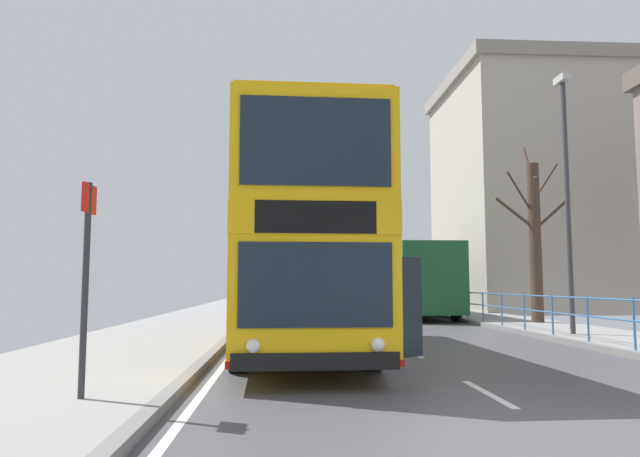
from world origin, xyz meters
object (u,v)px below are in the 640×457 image
Objects in this scene: double_decker_bus_main at (298,248)px; bus_stop_sign_near at (86,264)px; background_bus_far_lane at (410,279)px; background_building_00 at (523,223)px; street_lamp_far_side at (567,181)px; background_building_02 at (569,192)px; bare_tree_far_00 at (535,238)px.

double_decker_bus_main is 3.94× the size of bus_stop_sign_near.
bus_stop_sign_near is at bearing -112.95° from background_bus_far_lane.
bus_stop_sign_near is at bearing -119.19° from background_building_00.
street_lamp_far_side is 0.52× the size of background_building_02.
double_decker_bus_main is at bearing 65.07° from bus_stop_sign_near.
background_bus_far_lane reaches higher than bus_stop_sign_near.
bus_stop_sign_near is 0.36× the size of street_lamp_far_side.
double_decker_bus_main reaches higher than bus_stop_sign_near.
background_building_02 is at bearing 52.76° from bus_stop_sign_near.
bus_stop_sign_near is (-2.73, -5.87, -0.58)m from double_decker_bus_main.
background_bus_far_lane is at bearing 67.92° from double_decker_bus_main.
street_lamp_far_side reaches higher than bare_tree_far_00.
bare_tree_far_00 reaches higher than background_bus_far_lane.
background_bus_far_lane is at bearing 100.65° from street_lamp_far_side.
double_decker_bus_main is at bearing -161.97° from street_lamp_far_side.
background_building_00 is 1.30× the size of background_building_02.
background_building_02 reaches higher than background_bus_far_lane.
background_building_00 is 17.06m from background_building_02.
street_lamp_far_side is (7.65, 2.49, 2.08)m from double_decker_bus_main.
street_lamp_far_side is 1.10× the size of bare_tree_far_00.
street_lamp_far_side is (2.10, -11.18, 2.68)m from background_bus_far_lane.
double_decker_bus_main is 11.47m from bare_tree_far_00.
bare_tree_far_00 is 0.47× the size of background_building_02.
street_lamp_far_side is 0.40× the size of background_building_00.
street_lamp_far_side is (10.38, 8.36, 2.66)m from bus_stop_sign_near.
bare_tree_far_00 is 30.66m from background_building_00.
background_building_00 is at bearing 75.62° from background_building_02.
background_building_00 is at bearing 55.79° from background_bus_far_lane.
street_lamp_far_side is 18.66m from background_building_02.
bus_stop_sign_near is 0.14× the size of background_building_00.
background_building_00 reaches higher than bare_tree_far_00.
street_lamp_far_side reaches higher than background_bus_far_lane.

